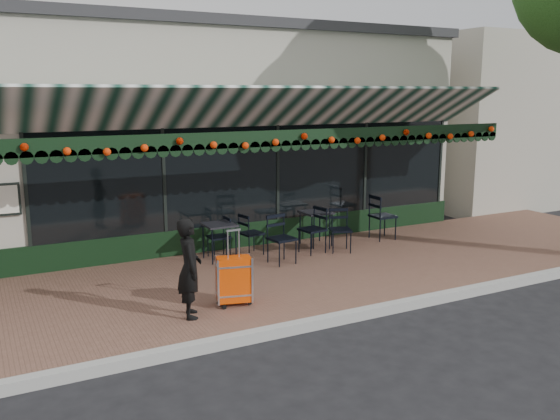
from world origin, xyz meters
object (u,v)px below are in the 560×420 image
woman (189,268)px  cafe_table_a (316,215)px  chair_b_left (219,237)px  chair_b_front (282,239)px  chair_a_left (312,230)px  chair_a_front (340,230)px  cafe_table_b (219,227)px  suitcase (234,280)px  chair_b_right (251,234)px  chair_a_right (383,217)px

woman → cafe_table_a: (3.62, 2.60, -0.07)m
chair_b_left → chair_b_front: 1.26m
chair_a_left → chair_a_front: bearing=63.3°
cafe_table_b → chair_b_left: size_ratio=0.88×
chair_b_left → chair_a_front: bearing=72.8°
chair_a_front → suitcase: bearing=-128.2°
cafe_table_a → chair_b_right: chair_b_right is taller
chair_b_left → woman: bearing=-29.6°
woman → chair_a_left: woman is taller
cafe_table_a → chair_b_right: bearing=-178.4°
suitcase → chair_b_left: suitcase is taller
chair_a_left → chair_a_right: 1.93m
chair_a_right → chair_a_front: bearing=109.9°
woman → cafe_table_b: bearing=-16.7°
woman → suitcase: 0.81m
cafe_table_a → chair_a_right: chair_a_right is taller
chair_b_right → chair_b_front: 0.85m
chair_a_left → chair_a_right: bearing=89.1°
chair_a_right → chair_a_front: size_ratio=1.14×
woman → chair_b_left: 3.05m
chair_b_left → cafe_table_a: bearing=88.6°
suitcase → cafe_table_b: 2.48m
chair_a_front → chair_b_front: bearing=-150.8°
cafe_table_a → woman: bearing=-144.3°
chair_a_right → chair_a_front: 1.44m
chair_a_front → chair_b_right: 1.76m
suitcase → chair_b_right: suitcase is taller
suitcase → cafe_table_a: size_ratio=1.62×
woman → chair_a_front: woman is taller
chair_a_left → chair_a_front: chair_a_left is taller
chair_a_left → chair_b_front: size_ratio=1.00×
woman → chair_b_right: bearing=-26.5°
chair_a_left → chair_b_front: bearing=-75.6°
chair_a_left → chair_b_right: chair_a_left is taller
chair_a_left → chair_b_right: (-1.11, 0.44, -0.05)m
cafe_table_a → chair_a_left: 0.64m
chair_b_left → chair_b_right: (0.65, -0.08, 0.02)m
suitcase → chair_a_front: bearing=45.4°
chair_a_right → chair_b_left: (-3.67, 0.27, -0.09)m
suitcase → cafe_table_a: suitcase is taller
chair_a_left → chair_b_left: bearing=-115.4°
cafe_table_b → chair_a_left: chair_a_left is taller
cafe_table_b → chair_a_right: chair_a_right is taller
suitcase → chair_a_left: bearing=53.0°
cafe_table_a → chair_a_front: chair_a_front is taller
cafe_table_b → woman: bearing=-120.1°
woman → chair_a_right: 5.69m
cafe_table_b → chair_a_left: size_ratio=0.76×
chair_a_left → chair_b_right: bearing=-120.5°
chair_a_right → chair_b_left: 3.68m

